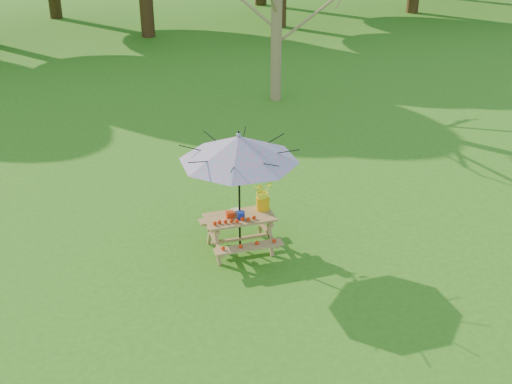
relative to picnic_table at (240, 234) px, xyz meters
name	(u,v)px	position (x,y,z in m)	size (l,w,h in m)	color
picnic_table	(240,234)	(0.00, 0.00, 0.00)	(1.20, 1.32, 0.67)	#A17848
patio_umbrella	(239,148)	(0.00, 0.00, 1.62)	(2.66, 2.66, 2.25)	black
produce_bins	(236,214)	(-0.06, 0.01, 0.40)	(0.30, 0.36, 0.13)	red
tomatoes_row	(234,221)	(-0.15, -0.18, 0.38)	(0.77, 0.13, 0.07)	red
flower_bucket	(263,195)	(0.47, 0.14, 0.63)	(0.41, 0.39, 0.54)	#F2AD0C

